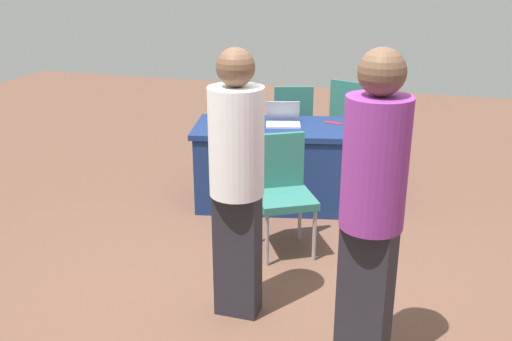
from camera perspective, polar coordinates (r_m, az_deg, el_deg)
ground_plane at (r=4.14m, az=1.52°, el=-12.24°), size 14.40×14.40×0.00m
table_foreground at (r=5.49m, az=2.95°, el=0.58°), size 1.85×1.14×0.77m
chair_near_front at (r=4.54m, az=2.64°, el=-1.65°), size 0.60×0.60×0.94m
chair_tucked_left at (r=6.79m, az=9.47°, el=5.55°), size 0.57×0.57×0.96m
chair_aisle at (r=6.37m, az=3.65°, el=4.96°), size 0.55×0.55×0.97m
person_presenter at (r=3.07m, az=11.51°, el=-2.99°), size 0.41×0.41×1.83m
person_attendee_standing at (r=3.53m, az=-1.93°, el=-0.33°), size 0.34×0.34×1.76m
laptop_silver at (r=5.42m, az=2.72°, el=5.03°), size 0.38×0.37×0.21m
yarn_ball at (r=5.35m, az=-2.49°, el=5.04°), size 0.11×0.11×0.11m
scissors_red at (r=5.50m, az=7.69°, el=4.73°), size 0.18×0.08×0.01m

